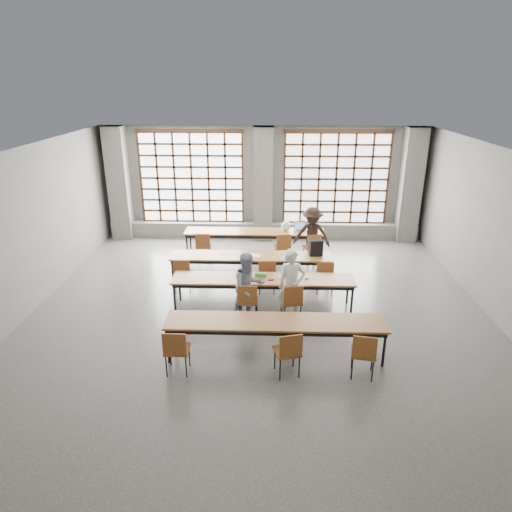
{
  "coord_description": "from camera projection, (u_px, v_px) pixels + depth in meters",
  "views": [
    {
      "loc": [
        0.22,
        -8.68,
        4.82
      ],
      "look_at": [
        -0.07,
        0.4,
        1.27
      ],
      "focal_mm": 32.0,
      "sensor_mm": 36.0,
      "label": 1
    }
  ],
  "objects": [
    {
      "name": "chair_mid_centre",
      "position": [
        267.0,
        273.0,
        10.76
      ],
      "size": [
        0.44,
        0.44,
        0.88
      ],
      "color": "maroon",
      "rests_on": "floor"
    },
    {
      "name": "column_right",
      "position": [
        410.0,
        186.0,
        13.93
      ],
      "size": [
        0.6,
        0.55,
        3.5
      ],
      "primitive_type": "cube",
      "color": "#585855",
      "rests_on": "floor"
    },
    {
      "name": "paper_sheet_c",
      "position": [
        255.0,
        255.0,
        11.29
      ],
      "size": [
        0.35,
        0.31,
        0.0
      ],
      "primitive_type": "cube",
      "rotation": [
        0.0,
        0.0,
        -0.38
      ],
      "color": "white",
      "rests_on": "desk_row_b"
    },
    {
      "name": "chair_near_left",
      "position": [
        176.0,
        348.0,
        7.77
      ],
      "size": [
        0.42,
        0.43,
        0.88
      ],
      "color": "brown",
      "rests_on": "floor"
    },
    {
      "name": "mouse",
      "position": [
        307.0,
        278.0,
        9.95
      ],
      "size": [
        0.11,
        0.09,
        0.04
      ],
      "primitive_type": "ellipsoid",
      "rotation": [
        0.0,
        0.0,
        0.23
      ],
      "color": "silver",
      "rests_on": "desk_row_c"
    },
    {
      "name": "column_left",
      "position": [
        119.0,
        184.0,
        14.2
      ],
      "size": [
        0.6,
        0.55,
        3.5
      ],
      "primitive_type": "cube",
      "color": "#585855",
      "rests_on": "floor"
    },
    {
      "name": "sill_ledge",
      "position": [
        263.0,
        230.0,
        14.68
      ],
      "size": [
        9.8,
        0.35,
        0.5
      ],
      "primitive_type": "cube",
      "color": "#585855",
      "rests_on": "floor"
    },
    {
      "name": "student_male",
      "position": [
        291.0,
        286.0,
        9.49
      ],
      "size": [
        0.64,
        0.48,
        1.58
      ],
      "primitive_type": "imported",
      "rotation": [
        0.0,
        0.0,
        0.19
      ],
      "color": "silver",
      "rests_on": "floor"
    },
    {
      "name": "laptop_front",
      "position": [
        289.0,
        274.0,
        10.06
      ],
      "size": [
        0.45,
        0.42,
        0.26
      ],
      "color": "#B8B8BD",
      "rests_on": "desk_row_c"
    },
    {
      "name": "green_box",
      "position": [
        261.0,
        275.0,
        10.06
      ],
      "size": [
        0.26,
        0.15,
        0.09
      ],
      "primitive_type": "cube",
      "rotation": [
        0.0,
        0.0,
        -0.27
      ],
      "color": "green",
      "rests_on": "desk_row_c"
    },
    {
      "name": "student_back",
      "position": [
        312.0,
        235.0,
        12.54
      ],
      "size": [
        1.13,
        0.82,
        1.58
      ],
      "primitive_type": "imported",
      "rotation": [
        0.0,
        0.0,
        -0.25
      ],
      "color": "black",
      "rests_on": "floor"
    },
    {
      "name": "wall_front",
      "position": [
        243.0,
        446.0,
        4.08
      ],
      "size": [
        10.0,
        0.0,
        10.0
      ],
      "primitive_type": "plane",
      "rotation": [
        -1.57,
        0.0,
        0.0
      ],
      "color": "#5B5B59",
      "rests_on": "floor"
    },
    {
      "name": "backpack",
      "position": [
        316.0,
        248.0,
        11.22
      ],
      "size": [
        0.35,
        0.25,
        0.4
      ],
      "primitive_type": "cube",
      "rotation": [
        0.0,
        0.0,
        0.15
      ],
      "color": "black",
      "rests_on": "desk_row_b"
    },
    {
      "name": "chair_mid_left",
      "position": [
        183.0,
        272.0,
        10.82
      ],
      "size": [
        0.42,
        0.43,
        0.88
      ],
      "color": "brown",
      "rests_on": "floor"
    },
    {
      "name": "desk_row_b",
      "position": [
        251.0,
        258.0,
        11.31
      ],
      "size": [
        4.0,
        0.7,
        0.73
      ],
      "color": "brown",
      "rests_on": "floor"
    },
    {
      "name": "phone",
      "position": [
        271.0,
        280.0,
        9.9
      ],
      "size": [
        0.14,
        0.1,
        0.01
      ],
      "primitive_type": "cube",
      "rotation": [
        0.0,
        0.0,
        0.35
      ],
      "color": "black",
      "rests_on": "desk_row_c"
    },
    {
      "name": "wall_left",
      "position": [
        16.0,
        239.0,
        9.35
      ],
      "size": [
        0.0,
        11.0,
        11.0
      ],
      "primitive_type": "plane",
      "rotation": [
        1.57,
        0.0,
        1.57
      ],
      "color": "#5B5B59",
      "rests_on": "floor"
    },
    {
      "name": "chair_front_left",
      "position": [
        248.0,
        299.0,
        9.49
      ],
      "size": [
        0.43,
        0.44,
        0.88
      ],
      "color": "brown",
      "rests_on": "floor"
    },
    {
      "name": "paper_sheet_a",
      "position": [
        227.0,
        254.0,
        11.35
      ],
      "size": [
        0.35,
        0.3,
        0.0
      ],
      "primitive_type": "cube",
      "rotation": [
        0.0,
        0.0,
        0.36
      ],
      "color": "white",
      "rests_on": "desk_row_b"
    },
    {
      "name": "paper_sheet_b",
      "position": [
        239.0,
        256.0,
        11.25
      ],
      "size": [
        0.33,
        0.26,
        0.0
      ],
      "primitive_type": "cube",
      "rotation": [
        0.0,
        0.0,
        -0.17
      ],
      "color": "white",
      "rests_on": "desk_row_b"
    },
    {
      "name": "wall_right",
      "position": [
        510.0,
        244.0,
        9.05
      ],
      "size": [
        0.0,
        11.0,
        11.0
      ],
      "primitive_type": "plane",
      "rotation": [
        1.57,
        0.0,
        -1.57
      ],
      "color": "#5B5B59",
      "rests_on": "floor"
    },
    {
      "name": "student_female",
      "position": [
        248.0,
        287.0,
        9.54
      ],
      "size": [
        0.91,
        0.84,
        1.5
      ],
      "primitive_type": "imported",
      "rotation": [
        0.0,
        0.0,
        0.48
      ],
      "color": "navy",
      "rests_on": "floor"
    },
    {
      "name": "chair_near_mid",
      "position": [
        289.0,
        349.0,
        7.72
      ],
      "size": [
        0.51,
        0.52,
        0.88
      ],
      "color": "brown",
      "rests_on": "floor"
    },
    {
      "name": "desk_row_c",
      "position": [
        263.0,
        281.0,
        10.02
      ],
      "size": [
        4.0,
        0.7,
        0.73
      ],
      "color": "brown",
      "rests_on": "floor"
    },
    {
      "name": "chair_front_right",
      "position": [
        292.0,
        299.0,
        9.47
      ],
      "size": [
        0.49,
        0.5,
        0.88
      ],
      "color": "brown",
      "rests_on": "floor"
    },
    {
      "name": "desk_row_a",
      "position": [
        255.0,
        233.0,
        13.1
      ],
      "size": [
        4.0,
        0.7,
        0.73
      ],
      "color": "brown",
      "rests_on": "floor"
    },
    {
      "name": "window_right",
      "position": [
        336.0,
        179.0,
        14.13
      ],
      "size": [
        3.32,
        0.12,
        3.0
      ],
      "color": "white",
      "rests_on": "wall_back"
    },
    {
      "name": "wall_back",
      "position": [
        263.0,
        183.0,
        14.32
      ],
      "size": [
        10.0,
        0.0,
        10.0
      ],
      "primitive_type": "plane",
      "rotation": [
        1.57,
        0.0,
        0.0
      ],
      "color": "#5B5B59",
      "rests_on": "floor"
    },
    {
      "name": "floor",
      "position": [
        259.0,
        318.0,
        9.84
      ],
      "size": [
        11.0,
        11.0,
        0.0
      ],
      "primitive_type": "plane",
      "color": "#494947",
      "rests_on": "ground"
    },
    {
      "name": "ceiling",
      "position": [
        259.0,
        154.0,
        8.57
      ],
      "size": [
        11.0,
        11.0,
        0.0
      ],
      "primitive_type": "plane",
      "rotation": [
        3.14,
        0.0,
        0.0
      ],
      "color": "silver",
      "rests_on": "floor"
    },
    {
      "name": "window_left",
      "position": [
        192.0,
        178.0,
        14.26
      ],
      "size": [
        3.32,
        0.12,
        3.0
      ],
      "color": "white",
      "rests_on": "wall_back"
    },
    {
      "name": "chair_near_right",
      "position": [
        364.0,
        351.0,
        7.68
      ],
      "size": [
        0.49,
        0.49,
        0.88
      ],
      "color": "brown",
      "rests_on": "floor"
    },
    {
      "name": "chair_back_right",
      "position": [
        313.0,
        245.0,
        12.52
      ],
      "size": [
        0.53,
        0.53,
        0.88
      ],
      "color": "brown",
      "rests_on": "floor"
    },
    {
      "name": "chair_back_mid",
      "position": [
        283.0,
        245.0,
        12.54
      ],
      "size": [
        0.48,
        0.48,
        0.88
      ],
      "color": "brown",
      "rests_on": "floor"
    },
    {
      "name": "column_mid",
      "position": [
        263.0,
        185.0,
        14.06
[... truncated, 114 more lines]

